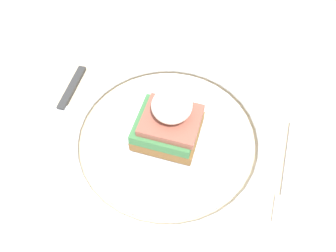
# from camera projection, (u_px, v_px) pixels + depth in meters

# --- Properties ---
(ground_plane) EXTENTS (6.00, 6.00, 0.00)m
(ground_plane) POSITION_uv_depth(u_px,v_px,m) (161.00, 245.00, 1.12)
(ground_plane) COLOR gray
(dining_table) EXTENTS (1.04, 0.91, 0.76)m
(dining_table) POSITION_uv_depth(u_px,v_px,m) (155.00, 149.00, 0.59)
(dining_table) COLOR #C6B28E
(dining_table) RESTS_ON ground_plane
(plate) EXTENTS (0.27, 0.27, 0.02)m
(plate) POSITION_uv_depth(u_px,v_px,m) (168.00, 137.00, 0.47)
(plate) COLOR silver
(plate) RESTS_ON dining_table
(sandwich) EXTENTS (0.09, 0.08, 0.08)m
(sandwich) POSITION_uv_depth(u_px,v_px,m) (169.00, 121.00, 0.44)
(sandwich) COLOR brown
(sandwich) RESTS_ON plate
(fork) EXTENTS (0.02, 0.16, 0.00)m
(fork) POSITION_uv_depth(u_px,v_px,m) (287.00, 174.00, 0.44)
(fork) COLOR silver
(fork) RESTS_ON dining_table
(knife) EXTENTS (0.02, 0.19, 0.01)m
(knife) POSITION_uv_depth(u_px,v_px,m) (64.00, 104.00, 0.51)
(knife) COLOR #2D2D2D
(knife) RESTS_ON dining_table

